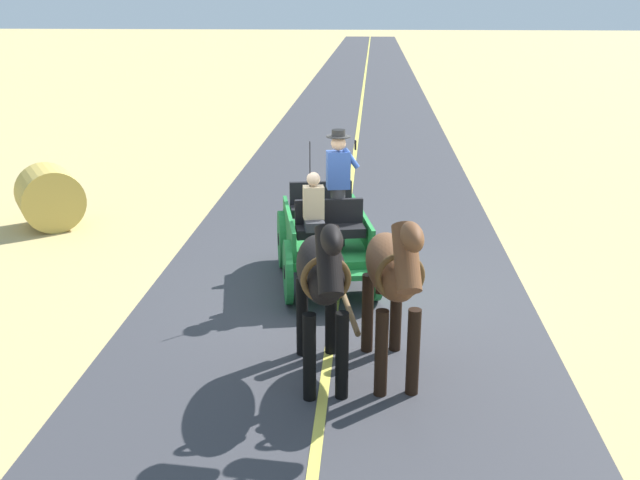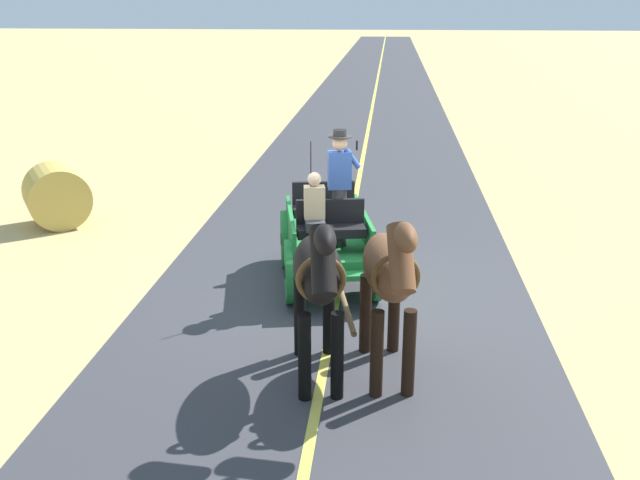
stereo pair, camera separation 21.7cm
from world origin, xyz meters
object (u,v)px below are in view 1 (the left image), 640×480
Objects in this scene: horse_off_side at (322,276)px; hay_bale at (50,197)px; horse_near_side at (393,273)px; horse_drawn_carriage at (326,235)px.

horse_off_side reaches higher than hay_bale.
horse_off_side is (0.81, 0.15, 0.00)m from horse_near_side.
horse_near_side is (-0.95, 2.90, 0.51)m from horse_drawn_carriage.
horse_near_side is 8.63m from hay_bale.
horse_off_side is at bearing 92.70° from horse_drawn_carriage.
horse_near_side is at bearing 108.11° from horse_drawn_carriage.
hay_bale is at bearing -25.06° from horse_drawn_carriage.
hay_bale is at bearing -40.07° from horse_near_side.
horse_drawn_carriage reaches higher than hay_bale.
horse_near_side is 1.84× the size of hay_bale.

